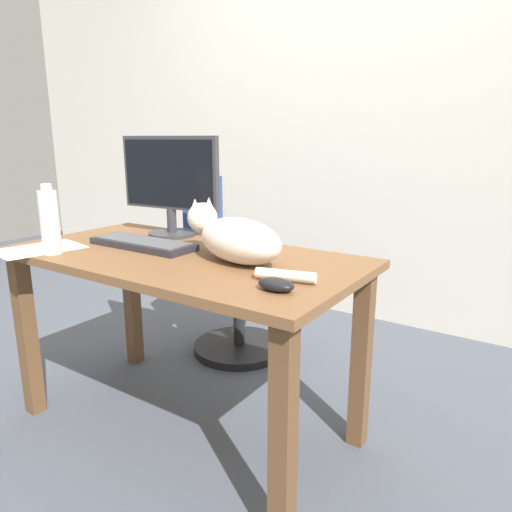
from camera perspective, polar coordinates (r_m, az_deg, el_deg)
ground_plane at (r=2.01m, az=-8.26°, el=-19.57°), size 8.00×8.00×0.00m
back_wall at (r=2.99m, az=11.79°, el=17.47°), size 6.00×0.04×2.60m
desk at (r=1.75m, az=-8.94°, el=-3.19°), size 1.32×0.67×0.70m
office_chair at (r=2.46m, az=-3.21°, el=-2.87°), size 0.50×0.48×0.91m
monitor at (r=2.02m, az=-10.37°, el=8.76°), size 0.48×0.20×0.42m
keyboard at (r=1.86m, az=-13.54°, el=1.48°), size 0.44×0.15×0.03m
cat at (r=1.58m, az=-2.55°, el=2.23°), size 0.59×0.28×0.20m
computer_mouse at (r=1.29m, az=2.45°, el=-3.46°), size 0.11×0.06×0.04m
paper_sheet at (r=1.95m, az=-24.74°, el=0.78°), size 0.26×0.33×0.00m
water_bottle at (r=1.84m, az=-23.67°, el=3.84°), size 0.07×0.07×0.25m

